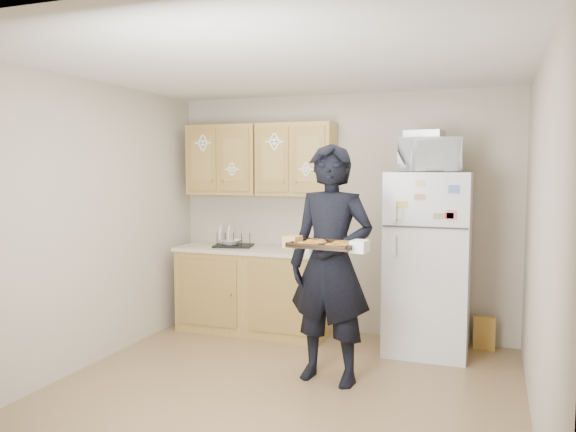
{
  "coord_description": "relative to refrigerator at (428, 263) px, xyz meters",
  "views": [
    {
      "loc": [
        1.51,
        -3.91,
        1.74
      ],
      "look_at": [
        -0.09,
        0.45,
        1.34
      ],
      "focal_mm": 35.0,
      "sensor_mm": 36.0,
      "label": 1
    }
  ],
  "objects": [
    {
      "name": "pizza_front_left",
      "position": [
        -0.74,
        -1.4,
        0.33
      ],
      "size": [
        0.16,
        0.16,
        0.02
      ],
      "primitive_type": "cylinder",
      "color": "orange",
      "rests_on": "baking_tray"
    },
    {
      "name": "pizza_front_right",
      "position": [
        -0.51,
        -1.43,
        0.33
      ],
      "size": [
        0.16,
        0.16,
        0.02
      ],
      "primitive_type": "cylinder",
      "color": "orange",
      "rests_on": "baking_tray"
    },
    {
      "name": "cereal_box",
      "position": [
        0.52,
        0.24,
        -0.69
      ],
      "size": [
        0.2,
        0.07,
        0.32
      ],
      "primitive_type": "cube",
      "color": "gold",
      "rests_on": "floor"
    },
    {
      "name": "upper_cab_right",
      "position": [
        -1.38,
        0.18,
        0.98
      ],
      "size": [
        0.8,
        0.33,
        0.75
      ],
      "primitive_type": "cube",
      "color": "olive",
      "rests_on": "wall_back"
    },
    {
      "name": "wall_front",
      "position": [
        -0.95,
        -3.23,
        0.4
      ],
      "size": [
        3.6,
        0.04,
        2.5
      ],
      "primitive_type": "cube",
      "color": "#AC9F8B",
      "rests_on": "floor"
    },
    {
      "name": "foil_pan",
      "position": [
        -0.06,
        -0.02,
        1.2
      ],
      "size": [
        0.37,
        0.28,
        0.07
      ],
      "primitive_type": "cube",
      "rotation": [
        0.0,
        0.0,
        -0.15
      ],
      "color": "silver",
      "rests_on": "microwave"
    },
    {
      "name": "wall_right",
      "position": [
        0.85,
        -1.43,
        0.4
      ],
      "size": [
        0.04,
        3.6,
        2.5
      ],
      "primitive_type": "cube",
      "color": "#AC9F8B",
      "rests_on": "floor"
    },
    {
      "name": "dish_rack",
      "position": [
        -2.04,
        0.04,
        0.13
      ],
      "size": [
        0.45,
        0.38,
        0.16
      ],
      "primitive_type": "cube",
      "rotation": [
        0.0,
        0.0,
        0.22
      ],
      "color": "black",
      "rests_on": "countertop"
    },
    {
      "name": "wall_back",
      "position": [
        -0.95,
        0.37,
        0.4
      ],
      "size": [
        3.6,
        0.04,
        2.5
      ],
      "primitive_type": "cube",
      "color": "#AC9F8B",
      "rests_on": "floor"
    },
    {
      "name": "upper_cab_left",
      "position": [
        -2.2,
        0.18,
        0.98
      ],
      "size": [
        0.8,
        0.33,
        0.75
      ],
      "primitive_type": "cube",
      "color": "olive",
      "rests_on": "wall_back"
    },
    {
      "name": "baking_tray",
      "position": [
        -0.62,
        -1.33,
        0.31
      ],
      "size": [
        0.53,
        0.42,
        0.04
      ],
      "primitive_type": "cube",
      "rotation": [
        0.0,
        0.0,
        -0.13
      ],
      "color": "black",
      "rests_on": "person"
    },
    {
      "name": "soap_bottle",
      "position": [
        -1.18,
        -0.09,
        0.16
      ],
      "size": [
        0.09,
        0.1,
        0.21
      ],
      "primitive_type": "imported",
      "rotation": [
        0.0,
        0.0,
        -0.0
      ],
      "color": "silver",
      "rests_on": "countertop"
    },
    {
      "name": "ceiling",
      "position": [
        -0.95,
        -1.43,
        1.65
      ],
      "size": [
        3.6,
        3.6,
        0.0
      ],
      "primitive_type": "plane",
      "color": "silver",
      "rests_on": "wall_back"
    },
    {
      "name": "pizza_back_right",
      "position": [
        -0.49,
        -1.26,
        0.33
      ],
      "size": [
        0.16,
        0.16,
        0.02
      ],
      "primitive_type": "cylinder",
      "color": "orange",
      "rests_on": "baking_tray"
    },
    {
      "name": "wall_left",
      "position": [
        -2.75,
        -1.43,
        0.4
      ],
      "size": [
        0.04,
        3.6,
        2.5
      ],
      "primitive_type": "cube",
      "color": "#AC9F8B",
      "rests_on": "floor"
    },
    {
      "name": "countertop",
      "position": [
        -1.8,
        0.05,
        0.03
      ],
      "size": [
        1.64,
        0.64,
        0.04
      ],
      "primitive_type": "cube",
      "color": "#BFAD93",
      "rests_on": "base_cabinet"
    },
    {
      "name": "person",
      "position": [
        -0.66,
        -1.03,
        0.12
      ],
      "size": [
        0.76,
        0.55,
        1.93
      ],
      "primitive_type": "imported",
      "rotation": [
        0.0,
        0.0,
        -0.13
      ],
      "color": "black",
      "rests_on": "floor"
    },
    {
      "name": "bowl",
      "position": [
        -2.08,
        0.04,
        0.1
      ],
      "size": [
        0.26,
        0.26,
        0.05
      ],
      "primitive_type": "imported",
      "rotation": [
        0.0,
        0.0,
        -0.17
      ],
      "color": "silver",
      "rests_on": "dish_rack"
    },
    {
      "name": "refrigerator",
      "position": [
        0.0,
        0.0,
        0.0
      ],
      "size": [
        0.75,
        0.7,
        1.7
      ],
      "primitive_type": "cube",
      "color": "silver",
      "rests_on": "floor"
    },
    {
      "name": "floor",
      "position": [
        -0.95,
        -1.43,
        -0.85
      ],
      "size": [
        3.6,
        3.6,
        0.0
      ],
      "primitive_type": "plane",
      "color": "brown",
      "rests_on": "ground"
    },
    {
      "name": "microwave",
      "position": [
        -0.0,
        -0.05,
        1.01
      ],
      "size": [
        0.6,
        0.43,
        0.31
      ],
      "primitive_type": "imported",
      "rotation": [
        0.0,
        0.0,
        0.1
      ],
      "color": "silver",
      "rests_on": "refrigerator"
    },
    {
      "name": "pizza_back_left",
      "position": [
        -0.72,
        -1.23,
        0.33
      ],
      "size": [
        0.16,
        0.16,
        0.02
      ],
      "primitive_type": "cylinder",
      "color": "orange",
      "rests_on": "baking_tray"
    },
    {
      "name": "base_cabinet",
      "position": [
        -1.8,
        0.05,
        -0.42
      ],
      "size": [
        1.6,
        0.6,
        0.86
      ],
      "primitive_type": "cube",
      "color": "olive",
      "rests_on": "floor"
    }
  ]
}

